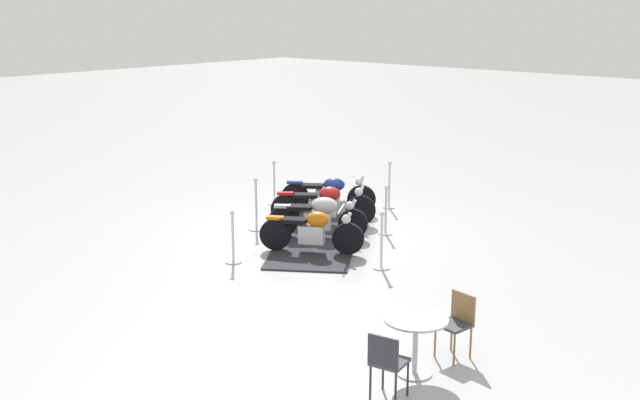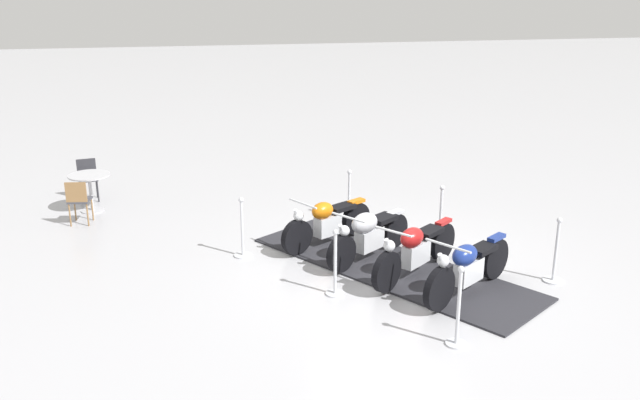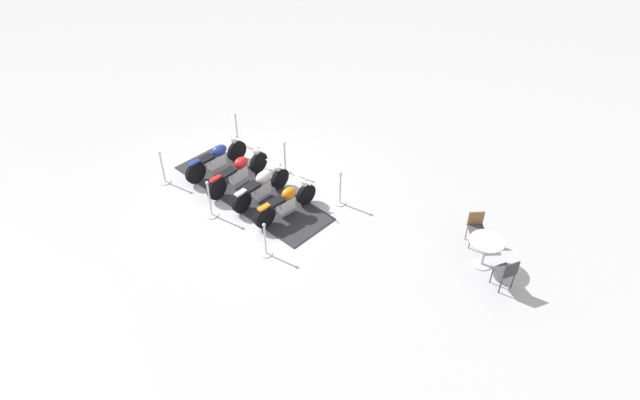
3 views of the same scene
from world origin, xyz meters
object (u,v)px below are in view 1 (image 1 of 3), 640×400
(motorcycle_maroon, at_px, (325,204))
(stanchion_left_mid, at_px, (256,214))
(motorcycle_chrome, at_px, (319,216))
(stanchion_left_rear, at_px, (274,190))
(motorcycle_navy, at_px, (330,193))
(stanchion_right_rear, at_px, (389,191))
(cafe_chair_across_table, at_px, (457,320))
(cafe_table, at_px, (416,332))
(motorcycle_copper, at_px, (313,231))
(stanchion_right_front, at_px, (381,250))
(stanchion_right_mid, at_px, (386,217))
(stanchion_left_front, at_px, (233,246))
(cafe_chair_near_table, at_px, (387,361))

(motorcycle_maroon, bearing_deg, stanchion_left_mid, -164.68)
(motorcycle_chrome, bearing_deg, stanchion_left_rear, 116.40)
(motorcycle_navy, relative_size, stanchion_right_rear, 1.66)
(stanchion_left_rear, relative_size, cafe_chair_across_table, 1.20)
(motorcycle_chrome, relative_size, cafe_table, 2.07)
(motorcycle_copper, bearing_deg, cafe_chair_across_table, -55.04)
(cafe_table, bearing_deg, stanchion_right_rear, 128.75)
(motorcycle_copper, relative_size, motorcycle_chrome, 1.05)
(motorcycle_maroon, xyz_separation_m, stanchion_left_rear, (-2.13, 0.58, -0.14))
(stanchion_right_front, distance_m, stanchion_right_mid, 2.18)
(motorcycle_chrome, relative_size, motorcycle_navy, 0.93)
(stanchion_right_front, xyz_separation_m, cafe_table, (2.84, -3.04, 0.24))
(motorcycle_navy, xyz_separation_m, stanchion_right_front, (3.19, -2.24, -0.13))
(stanchion_right_front, relative_size, cafe_table, 1.27)
(motorcycle_chrome, bearing_deg, stanchion_left_mid, 159.42)
(motorcycle_copper, bearing_deg, motorcycle_navy, 93.95)
(motorcycle_navy, relative_size, cafe_table, 2.22)
(motorcycle_copper, distance_m, stanchion_left_mid, 2.04)
(motorcycle_maroon, relative_size, stanchion_left_mid, 1.63)
(stanchion_right_rear, xyz_separation_m, stanchion_right_mid, (1.24, -1.80, -0.04))
(stanchion_left_front, xyz_separation_m, cafe_chair_near_table, (5.27, -2.27, 0.20))
(motorcycle_copper, height_order, motorcycle_maroon, motorcycle_maroon)
(stanchion_right_rear, bearing_deg, stanchion_right_mid, -55.36)
(motorcycle_maroon, height_order, stanchion_left_front, stanchion_left_front)
(motorcycle_maroon, bearing_deg, cafe_chair_near_table, -81.65)
(motorcycle_maroon, height_order, stanchion_right_mid, stanchion_right_mid)
(stanchion_left_rear, distance_m, cafe_chair_near_table, 9.72)
(stanchion_left_rear, bearing_deg, stanchion_left_mid, -55.36)
(stanchion_right_front, height_order, cafe_chair_across_table, stanchion_right_front)
(stanchion_left_mid, relative_size, stanchion_left_rear, 1.06)
(stanchion_right_rear, bearing_deg, stanchion_left_rear, -145.36)
(stanchion_left_rear, bearing_deg, motorcycle_maroon, -15.31)
(motorcycle_copper, relative_size, stanchion_left_rear, 1.70)
(motorcycle_maroon, bearing_deg, motorcycle_copper, -94.05)
(motorcycle_chrome, bearing_deg, stanchion_right_rear, 61.59)
(stanchion_left_mid, bearing_deg, motorcycle_copper, -11.53)
(motorcycle_maroon, distance_m, cafe_table, 7.07)
(cafe_chair_near_table, bearing_deg, motorcycle_navy, 35.33)
(motorcycle_navy, relative_size, cafe_chair_across_table, 2.09)
(cafe_table, relative_size, cafe_chair_near_table, 0.95)
(cafe_chair_near_table, relative_size, cafe_chair_across_table, 0.99)
(cafe_table, relative_size, cafe_chair_across_table, 0.94)
(motorcycle_copper, height_order, cafe_table, motorcycle_copper)
(stanchion_left_front, bearing_deg, cafe_chair_near_table, -23.34)
(motorcycle_chrome, height_order, stanchion_right_mid, stanchion_right_mid)
(motorcycle_copper, distance_m, stanchion_right_rear, 3.90)
(motorcycle_copper, relative_size, cafe_chair_across_table, 2.05)
(stanchion_right_front, bearing_deg, cafe_chair_across_table, -36.97)
(stanchion_left_rear, height_order, stanchion_left_front, stanchion_left_rear)
(cafe_chair_near_table, bearing_deg, stanchion_left_rear, 42.79)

